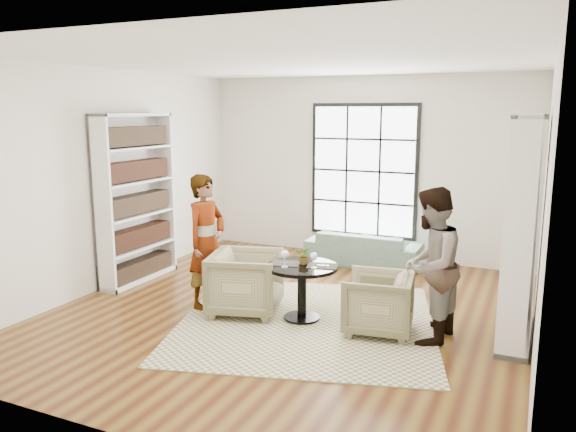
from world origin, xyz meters
The scene contains 16 objects.
ground centered at (0.00, 0.00, 0.00)m, with size 6.00×6.00×0.00m, color brown.
room_shell centered at (0.00, 0.54, 1.26)m, with size 6.00×6.01×6.00m.
rug centered at (0.32, -0.25, 0.01)m, with size 2.91×2.91×0.01m, color beige.
pedestal_table centered at (0.24, -0.20, 0.49)m, with size 0.83×0.83×0.67m.
sofa centered at (0.18, 2.45, 0.26)m, with size 1.81×0.71×0.53m, color gray.
armchair_left centered at (-0.47, -0.27, 0.38)m, with size 0.82×0.84×0.77m, color #C7AD8E.
armchair_right centered at (1.15, -0.20, 0.34)m, with size 0.72×0.74×0.68m, color #C4A98C.
person_left centered at (-1.02, -0.27, 0.84)m, with size 0.61×0.40×1.68m, color gray.
person_right centered at (1.70, -0.20, 0.83)m, with size 0.81×0.63×1.66m, color gray.
placemat_left centered at (0.03, -0.22, 0.67)m, with size 0.34×0.26×0.01m, color #292723.
placemat_right centered at (0.47, -0.14, 0.67)m, with size 0.34×0.26×0.01m, color #292723.
cutlery_left centered at (0.03, -0.22, 0.68)m, with size 0.14×0.22×0.01m, color silver, non-canonical shape.
cutlery_right centered at (0.47, -0.14, 0.68)m, with size 0.14×0.22×0.01m, color silver, non-canonical shape.
wine_glass_left centered at (0.09, -0.36, 0.81)m, with size 0.09×0.09×0.20m.
wine_glass_right centered at (0.41, -0.26, 0.80)m, with size 0.08×0.08×0.19m.
flower_centerpiece centered at (0.24, -0.15, 0.77)m, with size 0.19×0.16×0.21m, color gray.
Camera 1 is at (2.70, -6.01, 2.44)m, focal length 35.00 mm.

